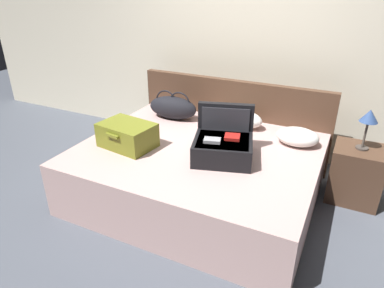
% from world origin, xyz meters
% --- Properties ---
extents(ground_plane, '(12.00, 12.00, 0.00)m').
position_xyz_m(ground_plane, '(0.00, 0.00, 0.00)').
color(ground_plane, '#4C515B').
extents(back_wall, '(8.00, 0.10, 2.60)m').
position_xyz_m(back_wall, '(0.00, 1.65, 1.30)').
color(back_wall, beige).
rests_on(back_wall, ground).
extents(bed, '(2.07, 1.69, 0.50)m').
position_xyz_m(bed, '(0.00, 0.40, 0.25)').
color(bed, '#BC9993').
rests_on(bed, ground).
extents(headboard, '(2.11, 0.08, 0.91)m').
position_xyz_m(headboard, '(0.00, 1.29, 0.45)').
color(headboard, '#4C3323').
rests_on(headboard, ground).
extents(hard_case_large, '(0.60, 0.59, 0.41)m').
position_xyz_m(hard_case_large, '(0.26, 0.35, 0.62)').
color(hard_case_large, black).
rests_on(hard_case_large, bed).
extents(hard_case_medium, '(0.51, 0.39, 0.22)m').
position_xyz_m(hard_case_medium, '(-0.59, 0.17, 0.61)').
color(hard_case_medium, olive).
rests_on(hard_case_medium, bed).
extents(duffel_bag, '(0.55, 0.26, 0.31)m').
position_xyz_m(duffel_bag, '(-0.55, 0.94, 0.63)').
color(duffel_bag, black).
rests_on(duffel_bag, bed).
extents(pillow_near_headboard, '(0.54, 0.32, 0.19)m').
position_xyz_m(pillow_near_headboard, '(0.15, 1.05, 0.59)').
color(pillow_near_headboard, white).
rests_on(pillow_near_headboard, bed).
extents(pillow_center_head, '(0.39, 0.30, 0.16)m').
position_xyz_m(pillow_center_head, '(0.78, 0.87, 0.58)').
color(pillow_center_head, white).
rests_on(pillow_center_head, bed).
extents(nightstand, '(0.44, 0.40, 0.52)m').
position_xyz_m(nightstand, '(1.32, 1.00, 0.26)').
color(nightstand, '#4C3323').
rests_on(nightstand, ground).
extents(table_lamp, '(0.15, 0.15, 0.36)m').
position_xyz_m(table_lamp, '(1.32, 1.00, 0.81)').
color(table_lamp, '#3F3833').
rests_on(table_lamp, nightstand).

